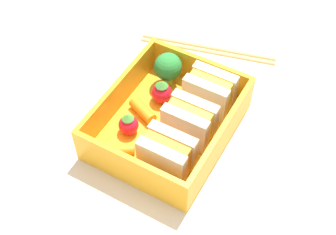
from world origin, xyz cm
name	(u,v)px	position (x,y,z in cm)	size (l,w,h in cm)	color
ground_plane	(168,136)	(0.00, 0.00, -1.00)	(120.00, 120.00, 2.00)	beige
bento_tray	(168,128)	(0.00, 0.00, 0.60)	(17.70, 14.57, 1.20)	orange
bento_rim	(168,115)	(0.00, 0.00, 3.25)	(17.70, 14.57, 4.09)	orange
sandwich_left	(210,92)	(-5.30, 2.87, 3.69)	(3.77, 5.75, 4.98)	beige
sandwich_center_left	(190,122)	(0.00, 2.87, 3.69)	(3.77, 5.75, 4.98)	#DCB48D
sandwich_center	(167,155)	(5.30, 2.87, 3.69)	(3.77, 5.75, 4.98)	#D8B387
broccoli_floret	(168,67)	(-6.12, -3.43, 4.14)	(3.59, 3.59, 4.84)	#89D362
strawberry_far_left	(162,92)	(-3.20, -2.67, 2.65)	(2.65, 2.65, 3.25)	red
carrot_stick_left	(143,110)	(0.02, -3.58, 1.94)	(1.47, 1.47, 3.83)	orange
strawberry_left	(128,124)	(3.09, -3.65, 2.53)	(2.42, 2.42, 3.02)	red
carrot_stick_far_left	(118,150)	(6.44, -3.05, 1.79)	(1.18, 1.18, 3.88)	orange
chopstick_pair	(207,48)	(-15.64, -2.28, 0.35)	(6.38, 19.41, 0.70)	tan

